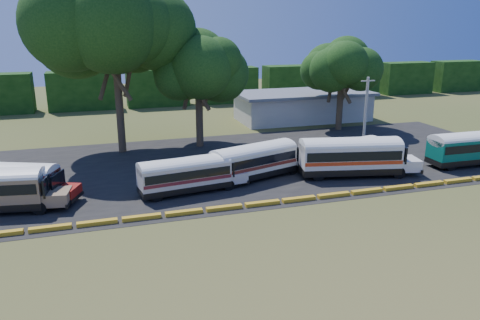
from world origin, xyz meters
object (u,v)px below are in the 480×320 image
object	(u,v)px
bus_cream_west	(187,173)
bus_white_red	(352,155)
bus_teal	(472,146)
bus_red	(10,180)
tree_west	(114,30)

from	to	relation	value
bus_cream_west	bus_white_red	world-z (taller)	bus_white_red
bus_teal	bus_cream_west	bearing A→B (deg)	179.57
bus_red	bus_teal	distance (m)	41.07
tree_west	bus_teal	bearing A→B (deg)	-25.21
bus_red	bus_white_red	bearing A→B (deg)	17.85
bus_cream_west	bus_teal	bearing A→B (deg)	-8.79
bus_cream_west	bus_white_red	bearing A→B (deg)	-8.18
bus_red	tree_west	bearing A→B (deg)	76.13
bus_red	bus_white_red	size ratio (longest dim) A/B	0.85
bus_teal	tree_west	size ratio (longest dim) A/B	0.58
bus_white_red	bus_cream_west	bearing A→B (deg)	-168.72
bus_red	bus_cream_west	bearing A→B (deg)	13.29
bus_red	tree_west	world-z (taller)	tree_west
bus_teal	bus_red	bearing A→B (deg)	176.94
tree_west	bus_white_red	bearing A→B (deg)	-37.36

